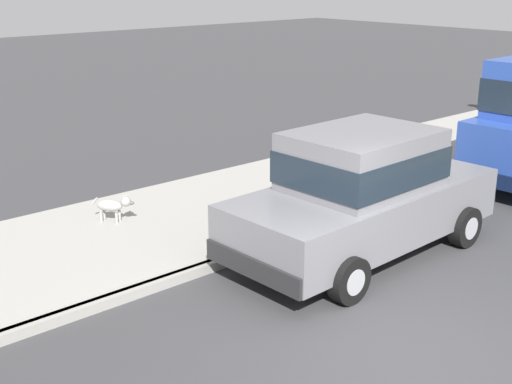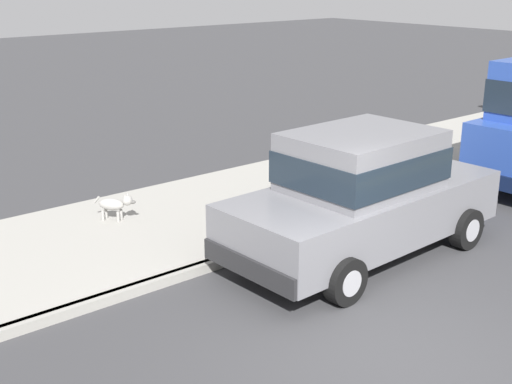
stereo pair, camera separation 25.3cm
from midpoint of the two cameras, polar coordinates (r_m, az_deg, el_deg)
name	(u,v)px [view 1 (the left image)]	position (r m, az deg, el deg)	size (l,w,h in m)	color
ground_plane	(403,354)	(7.99, 11.35, -13.21)	(80.00, 80.00, 0.00)	#38383A
curb	(225,261)	(9.96, -3.31, -5.80)	(0.16, 64.00, 0.14)	gray
sidewalk	(157,227)	(11.34, -8.92, -2.96)	(3.60, 64.00, 0.14)	#99968E
car_grey_sedan	(363,192)	(10.12, 8.26, -0.04)	(2.14, 4.65, 1.92)	slate
dog_grey	(113,205)	(11.42, -12.51, -1.09)	(0.64, 0.50, 0.49)	#999691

